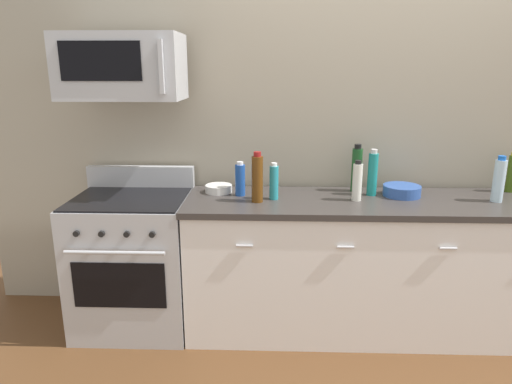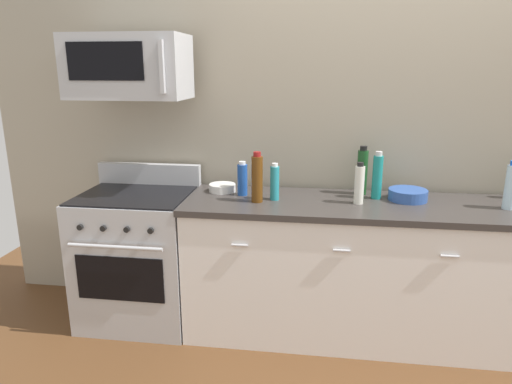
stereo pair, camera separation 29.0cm
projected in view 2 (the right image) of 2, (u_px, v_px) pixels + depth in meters
The scene contains 14 objects.
ground_plane at pixel (379, 334), 3.10m from camera, with size 6.82×6.82×0.00m, color brown.
back_wall at pixel (386, 127), 3.14m from camera, with size 5.69×0.10×2.70m, color #9E937F.
counter_unit at pixel (384, 271), 2.98m from camera, with size 2.60×0.66×0.92m.
range_oven at pixel (139, 256), 3.20m from camera, with size 0.76×0.69×1.07m.
microwave at pixel (128, 67), 2.91m from camera, with size 0.74×0.44×0.40m.
bottle_soda_blue at pixel (242, 179), 3.04m from camera, with size 0.07×0.07×0.23m.
bottle_dish_soap at pixel (275, 183), 2.93m from camera, with size 0.06×0.06×0.24m.
bottle_water_clear at pixel (511, 186), 2.72m from camera, with size 0.07×0.07×0.30m.
bottle_wine_amber at pixel (257, 178), 2.87m from camera, with size 0.07×0.07×0.32m.
bottle_sparkling_teal at pixel (377, 176), 2.94m from camera, with size 0.06×0.06×0.31m.
bottle_vinegar_white at pixel (359, 184), 2.84m from camera, with size 0.06×0.06×0.26m.
bottle_wine_green at pixel (362, 172), 3.05m from camera, with size 0.07×0.07×0.33m.
bowl_white_ceramic at pixel (222, 187), 3.14m from camera, with size 0.18×0.18×0.05m.
bowl_blue_mixing at pixel (408, 194), 2.94m from camera, with size 0.25×0.25×0.07m.
Camera 2 is at (-0.45, -2.83, 1.75)m, focal length 32.05 mm.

